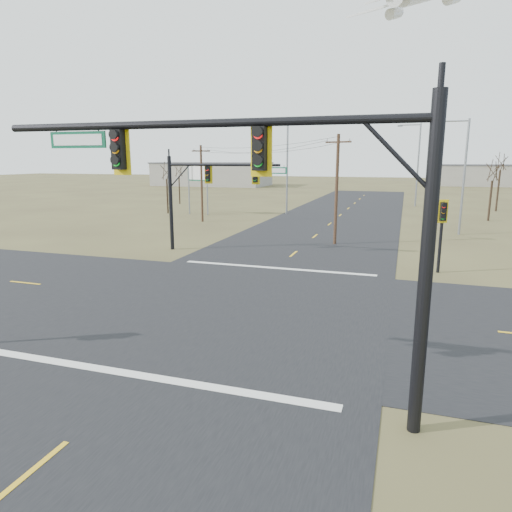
{
  "coord_description": "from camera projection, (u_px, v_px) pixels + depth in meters",
  "views": [
    {
      "loc": [
        7.24,
        -18.75,
        6.57
      ],
      "look_at": [
        0.8,
        1.0,
        2.15
      ],
      "focal_mm": 32.0,
      "sensor_mm": 36.0,
      "label": 1
    }
  ],
  "objects": [
    {
      "name": "streetlight_c",
      "position": [
        289.0,
        162.0,
        54.35
      ],
      "size": [
        3.1,
        0.48,
        11.06
      ],
      "rotation": [
        0.0,
        0.0,
        -0.38
      ],
      "color": "gray",
      "rests_on": "ground"
    },
    {
      "name": "bare_tree_d",
      "position": [
        501.0,
        161.0,
        57.56
      ],
      "size": [
        3.64,
        3.64,
        7.84
      ],
      "rotation": [
        0.0,
        0.0,
        -0.26
      ],
      "color": "black",
      "rests_on": "ground"
    },
    {
      "name": "utility_pole_far",
      "position": [
        202.0,
        182.0,
        48.14
      ],
      "size": [
        1.96,
        0.4,
        8.01
      ],
      "rotation": [
        0.0,
        0.0,
        0.14
      ],
      "color": "#49311F",
      "rests_on": "ground"
    },
    {
      "name": "streetlight_a",
      "position": [
        462.0,
        171.0,
        39.54
      ],
      "size": [
        2.77,
        0.25,
        9.97
      ],
      "rotation": [
        0.0,
        0.0,
        0.01
      ],
      "color": "gray",
      "rests_on": "ground"
    },
    {
      "name": "ground",
      "position": [
        233.0,
        305.0,
        21.0
      ],
      "size": [
        320.0,
        320.0,
        0.0
      ],
      "primitive_type": "plane",
      "color": "brown",
      "rests_on": "ground"
    },
    {
      "name": "mast_arm_near",
      "position": [
        279.0,
        191.0,
        11.14
      ],
      "size": [
        11.65,
        0.43,
        8.04
      ],
      "rotation": [
        0.0,
        0.0,
        -0.05
      ],
      "color": "black",
      "rests_on": "ground"
    },
    {
      "name": "bare_tree_b",
      "position": [
        179.0,
        170.0,
        67.44
      ],
      "size": [
        3.11,
        3.11,
        6.31
      ],
      "rotation": [
        0.0,
        0.0,
        0.31
      ],
      "color": "black",
      "rests_on": "ground"
    },
    {
      "name": "pedestal_signal_ne",
      "position": [
        442.0,
        219.0,
        26.19
      ],
      "size": [
        0.66,
        0.57,
        4.34
      ],
      "rotation": [
        0.0,
        0.0,
        0.31
      ],
      "color": "black",
      "rests_on": "ground"
    },
    {
      "name": "stop_bar_near",
      "position": [
        146.0,
        376.0,
        14.01
      ],
      "size": [
        12.0,
        0.4,
        0.01
      ],
      "primitive_type": "cube",
      "color": "silver",
      "rests_on": "road_ns"
    },
    {
      "name": "streetlight_b",
      "position": [
        416.0,
        160.0,
        63.78
      ],
      "size": [
        3.2,
        0.45,
        11.43
      ],
      "rotation": [
        0.0,
        0.0,
        0.29
      ],
      "color": "gray",
      "rests_on": "ground"
    },
    {
      "name": "warehouse_left",
      "position": [
        212.0,
        175.0,
        116.25
      ],
      "size": [
        28.0,
        14.0,
        5.5
      ],
      "primitive_type": "cube",
      "color": "gray",
      "rests_on": "ground"
    },
    {
      "name": "stop_bar_far",
      "position": [
        276.0,
        268.0,
        27.96
      ],
      "size": [
        12.0,
        0.4,
        0.01
      ],
      "primitive_type": "cube",
      "color": "silver",
      "rests_on": "road_ns"
    },
    {
      "name": "warehouse_mid",
      "position": [
        480.0,
        176.0,
        115.2
      ],
      "size": [
        20.0,
        12.0,
        5.0
      ],
      "primitive_type": "cube",
      "color": "gray",
      "rests_on": "ground"
    },
    {
      "name": "highway_sign",
      "position": [
        198.0,
        179.0,
        54.42
      ],
      "size": [
        3.09,
        1.07,
        6.04
      ],
      "rotation": [
        0.0,
        0.0,
        -0.31
      ],
      "color": "gray",
      "rests_on": "ground"
    },
    {
      "name": "road_ew",
      "position": [
        233.0,
        305.0,
        20.99
      ],
      "size": [
        160.0,
        14.0,
        0.02
      ],
      "primitive_type": "cube",
      "color": "black",
      "rests_on": "ground"
    },
    {
      "name": "mast_arm_far",
      "position": [
        209.0,
        183.0,
        32.03
      ],
      "size": [
        8.84,
        0.57,
        6.78
      ],
      "rotation": [
        0.0,
        0.0,
        0.36
      ],
      "color": "black",
      "rests_on": "ground"
    },
    {
      "name": "road_ns",
      "position": [
        233.0,
        305.0,
        20.99
      ],
      "size": [
        14.0,
        160.0,
        0.02
      ],
      "primitive_type": "cube",
      "color": "black",
      "rests_on": "ground"
    },
    {
      "name": "utility_pole_near",
      "position": [
        337.0,
        188.0,
        35.12
      ],
      "size": [
        2.03,
        0.64,
        8.44
      ],
      "rotation": [
        0.0,
        0.0,
        -0.26
      ],
      "color": "#49311F",
      "rests_on": "ground"
    },
    {
      "name": "bare_tree_c",
      "position": [
        493.0,
        170.0,
        48.54
      ],
      "size": [
        3.85,
        3.85,
        6.92
      ],
      "rotation": [
        0.0,
        0.0,
        -0.41
      ],
      "color": "black",
      "rests_on": "ground"
    },
    {
      "name": "bare_tree_a",
      "position": [
        166.0,
        170.0,
        55.46
      ],
      "size": [
        3.49,
        3.49,
        6.61
      ],
      "rotation": [
        0.0,
        0.0,
        0.36
      ],
      "color": "black",
      "rests_on": "ground"
    }
  ]
}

